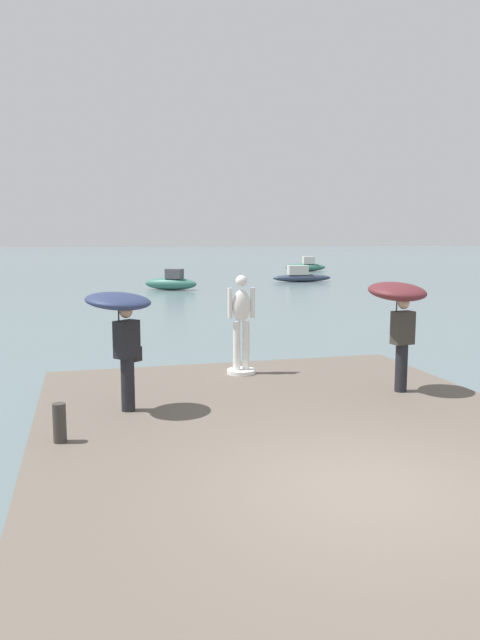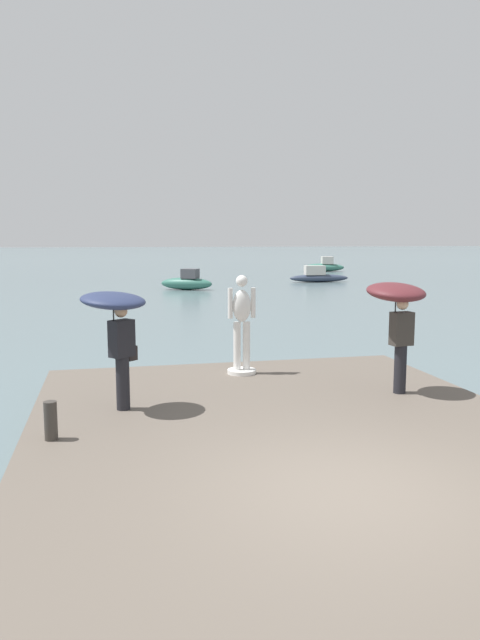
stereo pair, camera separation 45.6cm
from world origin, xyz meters
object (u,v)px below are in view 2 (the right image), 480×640
boat_mid (318,276)px  boat_leftward (187,282)px  onlooker_right (397,305)px  mooring_bollard (51,421)px  boat_far (324,266)px  onlooker_left (116,317)px  statue_white_figure (242,326)px

boat_mid → boat_leftward: size_ratio=1.29×
boat_mid → boat_leftward: bearing=-156.2°
onlooker_right → mooring_bollard: bearing=-167.6°
onlooker_right → boat_far: bearing=70.8°
onlooker_right → boat_mid: size_ratio=0.45×
boat_far → onlooker_right: bearing=-109.2°
mooring_bollard → boat_mid: (16.09, 33.41, -0.25)m
onlooker_right → boat_far: (15.95, 45.93, -1.50)m
onlooker_left → mooring_bollard: (-0.94, -1.27, -1.26)m
boat_far → boat_leftward: size_ratio=1.21×
onlooker_left → mooring_bollard: 2.02m
statue_white_figure → boat_mid: statue_white_figure is taller
onlooker_left → boat_far: onlooker_left is taller
mooring_bollard → boat_leftward: boat_leftward is taller
onlooker_right → boat_leftward: 27.57m
statue_white_figure → boat_far: bearing=67.3°
boat_far → boat_leftward: bearing=-131.2°
onlooker_left → onlooker_right: (4.91, 0.02, 0.08)m
onlooker_left → boat_far: (20.85, 45.95, -1.42)m
boat_far → onlooker_left: bearing=-114.4°
statue_white_figure → boat_leftward: statue_white_figure is taller
onlooker_right → onlooker_left: bearing=-179.8°
statue_white_figure → onlooker_right: 3.24m
onlooker_right → boat_leftward: size_ratio=0.59×
statue_white_figure → onlooker_left: 3.39m
boat_far → mooring_bollard: bearing=-114.8°
mooring_bollard → onlooker_right: bearing=12.4°
onlooker_left → onlooker_right: onlooker_right is taller
mooring_bollard → boat_mid: bearing=64.3°
boat_leftward → onlooker_left: bearing=-99.8°
onlooker_right → boat_far: size_ratio=0.49×
mooring_bollard → statue_white_figure: bearing=44.5°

